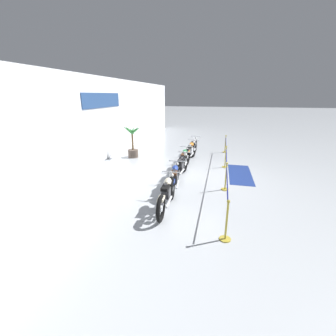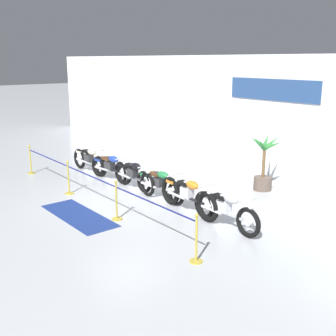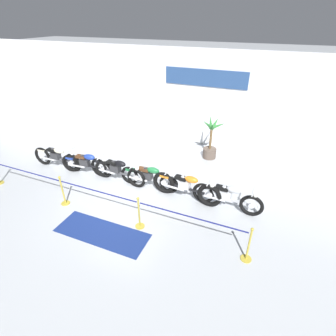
{
  "view_description": "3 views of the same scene",
  "coord_description": "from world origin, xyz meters",
  "px_view_note": "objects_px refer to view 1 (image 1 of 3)",
  "views": [
    {
      "loc": [
        -9.33,
        -0.93,
        3.32
      ],
      "look_at": [
        -1.02,
        1.06,
        0.53
      ],
      "focal_mm": 24.0,
      "sensor_mm": 36.0,
      "label": 1
    },
    {
      "loc": [
        10.15,
        -6.59,
        4.03
      ],
      "look_at": [
        0.79,
        0.93,
        0.93
      ],
      "focal_mm": 45.0,
      "sensor_mm": 36.0,
      "label": 2
    },
    {
      "loc": [
        4.33,
        -6.17,
        5.35
      ],
      "look_at": [
        1.27,
        1.03,
        0.77
      ],
      "focal_mm": 28.0,
      "sensor_mm": 36.0,
      "label": 3
    }
  ],
  "objects_px": {
    "potted_palm_left_of_row": "(133,144)",
    "stanchion_mid_right": "(225,160)",
    "motorcycle_black_2": "(181,167)",
    "floor_banner": "(240,174)",
    "motorcycle_silver_5": "(194,146)",
    "motorcycle_cream_0": "(167,194)",
    "motorcycle_green_3": "(184,159)",
    "stanchion_far_left": "(226,171)",
    "stanchion_far_right": "(225,147)",
    "stanchion_mid_left": "(226,181)",
    "motorcycle_blue_1": "(175,178)",
    "motorcycle_orange_4": "(191,152)"
  },
  "relations": [
    {
      "from": "potted_palm_left_of_row",
      "to": "stanchion_mid_right",
      "type": "bearing_deg",
      "value": -98.2
    },
    {
      "from": "motorcycle_black_2",
      "to": "floor_banner",
      "type": "xyz_separation_m",
      "value": [
        1.03,
        -2.47,
        -0.47
      ]
    },
    {
      "from": "motorcycle_black_2",
      "to": "motorcycle_silver_5",
      "type": "height_order",
      "value": "motorcycle_black_2"
    },
    {
      "from": "motorcycle_cream_0",
      "to": "motorcycle_silver_5",
      "type": "relative_size",
      "value": 1.0
    },
    {
      "from": "motorcycle_green_3",
      "to": "potted_palm_left_of_row",
      "type": "bearing_deg",
      "value": 66.45
    },
    {
      "from": "stanchion_far_left",
      "to": "stanchion_far_right",
      "type": "height_order",
      "value": "same"
    },
    {
      "from": "stanchion_mid_left",
      "to": "stanchion_far_right",
      "type": "height_order",
      "value": "same"
    },
    {
      "from": "stanchion_far_left",
      "to": "stanchion_mid_left",
      "type": "distance_m",
      "value": 0.36
    },
    {
      "from": "motorcycle_cream_0",
      "to": "motorcycle_black_2",
      "type": "xyz_separation_m",
      "value": [
        2.74,
        0.07,
        -0.0
      ]
    },
    {
      "from": "motorcycle_blue_1",
      "to": "stanchion_far_left",
      "type": "height_order",
      "value": "stanchion_far_left"
    },
    {
      "from": "motorcycle_silver_5",
      "to": "stanchion_mid_left",
      "type": "bearing_deg",
      "value": -159.83
    },
    {
      "from": "motorcycle_black_2",
      "to": "motorcycle_green_3",
      "type": "bearing_deg",
      "value": 3.0
    },
    {
      "from": "motorcycle_green_3",
      "to": "stanchion_mid_right",
      "type": "relative_size",
      "value": 2.11
    },
    {
      "from": "motorcycle_cream_0",
      "to": "floor_banner",
      "type": "bearing_deg",
      "value": -32.52
    },
    {
      "from": "motorcycle_cream_0",
      "to": "stanchion_mid_right",
      "type": "distance_m",
      "value": 4.96
    },
    {
      "from": "motorcycle_silver_5",
      "to": "potted_palm_left_of_row",
      "type": "xyz_separation_m",
      "value": [
        -1.41,
        3.19,
        0.26
      ]
    },
    {
      "from": "motorcycle_green_3",
      "to": "stanchion_mid_left",
      "type": "height_order",
      "value": "stanchion_mid_left"
    },
    {
      "from": "stanchion_mid_right",
      "to": "stanchion_far_right",
      "type": "height_order",
      "value": "same"
    },
    {
      "from": "motorcycle_cream_0",
      "to": "stanchion_far_right",
      "type": "relative_size",
      "value": 2.15
    },
    {
      "from": "motorcycle_orange_4",
      "to": "stanchion_far_right",
      "type": "height_order",
      "value": "stanchion_far_right"
    },
    {
      "from": "stanchion_mid_left",
      "to": "motorcycle_blue_1",
      "type": "bearing_deg",
      "value": 105.06
    },
    {
      "from": "motorcycle_silver_5",
      "to": "stanchion_far_left",
      "type": "bearing_deg",
      "value": -159.8
    },
    {
      "from": "motorcycle_cream_0",
      "to": "potted_palm_left_of_row",
      "type": "distance_m",
      "value": 6.27
    },
    {
      "from": "motorcycle_black_2",
      "to": "motorcycle_orange_4",
      "type": "distance_m",
      "value": 2.67
    },
    {
      "from": "motorcycle_cream_0",
      "to": "motorcycle_silver_5",
      "type": "distance_m",
      "value": 6.77
    },
    {
      "from": "motorcycle_green_3",
      "to": "stanchion_far_left",
      "type": "xyz_separation_m",
      "value": [
        -2.12,
        -1.89,
        0.26
      ]
    },
    {
      "from": "potted_palm_left_of_row",
      "to": "stanchion_mid_right",
      "type": "height_order",
      "value": "potted_palm_left_of_row"
    },
    {
      "from": "motorcycle_orange_4",
      "to": "motorcycle_green_3",
      "type": "bearing_deg",
      "value": 175.67
    },
    {
      "from": "motorcycle_orange_4",
      "to": "potted_palm_left_of_row",
      "type": "xyz_separation_m",
      "value": [
        -0.06,
        3.21,
        0.25
      ]
    },
    {
      "from": "motorcycle_green_3",
      "to": "motorcycle_orange_4",
      "type": "height_order",
      "value": "motorcycle_orange_4"
    },
    {
      "from": "motorcycle_black_2",
      "to": "stanchion_mid_left",
      "type": "distance_m",
      "value": 2.02
    },
    {
      "from": "floor_banner",
      "to": "motorcycle_green_3",
      "type": "bearing_deg",
      "value": 84.13
    },
    {
      "from": "potted_palm_left_of_row",
      "to": "floor_banner",
      "type": "distance_m",
      "value": 5.91
    },
    {
      "from": "motorcycle_green_3",
      "to": "stanchion_mid_left",
      "type": "distance_m",
      "value": 2.85
    },
    {
      "from": "motorcycle_black_2",
      "to": "potted_palm_left_of_row",
      "type": "height_order",
      "value": "potted_palm_left_of_row"
    },
    {
      "from": "motorcycle_silver_5",
      "to": "stanchion_mid_right",
      "type": "bearing_deg",
      "value": -139.86
    },
    {
      "from": "motorcycle_cream_0",
      "to": "motorcycle_black_2",
      "type": "height_order",
      "value": "motorcycle_cream_0"
    },
    {
      "from": "motorcycle_black_2",
      "to": "floor_banner",
      "type": "relative_size",
      "value": 0.88
    },
    {
      "from": "stanchion_far_left",
      "to": "floor_banner",
      "type": "xyz_separation_m",
      "value": [
        1.88,
        -0.65,
        -0.72
      ]
    },
    {
      "from": "motorcycle_silver_5",
      "to": "stanchion_mid_left",
      "type": "xyz_separation_m",
      "value": [
        -4.89,
        -1.8,
        -0.11
      ]
    },
    {
      "from": "motorcycle_silver_5",
      "to": "stanchion_mid_right",
      "type": "height_order",
      "value": "stanchion_mid_right"
    },
    {
      "from": "motorcycle_silver_5",
      "to": "stanchion_mid_right",
      "type": "xyz_separation_m",
      "value": [
        -2.13,
        -1.8,
        -0.11
      ]
    },
    {
      "from": "potted_palm_left_of_row",
      "to": "stanchion_far_right",
      "type": "relative_size",
      "value": 1.72
    },
    {
      "from": "stanchion_far_left",
      "to": "stanchion_mid_left",
      "type": "bearing_deg",
      "value": 180.0
    },
    {
      "from": "motorcycle_blue_1",
      "to": "motorcycle_black_2",
      "type": "relative_size",
      "value": 0.91
    },
    {
      "from": "motorcycle_orange_4",
      "to": "stanchion_far_right",
      "type": "relative_size",
      "value": 2.32
    },
    {
      "from": "potted_palm_left_of_row",
      "to": "motorcycle_green_3",
      "type": "bearing_deg",
      "value": -113.55
    },
    {
      "from": "stanchion_mid_right",
      "to": "stanchion_mid_left",
      "type": "bearing_deg",
      "value": 180.0
    },
    {
      "from": "stanchion_mid_right",
      "to": "floor_banner",
      "type": "distance_m",
      "value": 1.15
    },
    {
      "from": "motorcycle_orange_4",
      "to": "floor_banner",
      "type": "relative_size",
      "value": 0.9
    }
  ]
}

